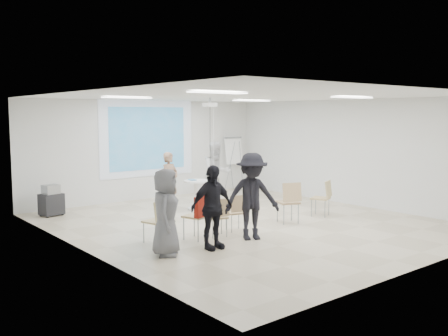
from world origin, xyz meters
TOP-DOWN VIEW (x-y plane):
  - floor at (0.00, 0.00)m, footprint 8.00×9.00m
  - ceiling at (0.00, 0.00)m, footprint 8.00×9.00m
  - wall_back at (0.00, 4.55)m, footprint 8.00×0.10m
  - wall_left at (-4.05, 0.00)m, footprint 0.10×9.00m
  - wall_right at (4.05, 0.00)m, footprint 0.10×9.00m
  - projection_halo at (0.00, 4.49)m, footprint 3.20×0.01m
  - projection_image at (0.00, 4.47)m, footprint 2.60×0.01m
  - pedestal_table at (0.06, 2.06)m, footprint 0.74×0.74m
  - player_left at (-0.53, 2.46)m, footprint 0.74×0.58m
  - player_right at (1.01, 2.38)m, footprint 1.09×0.93m
  - controller_left at (-0.35, 2.71)m, footprint 0.07×0.13m
  - controller_right at (0.83, 2.63)m, footprint 0.07×0.14m
  - chair_far_left at (-2.60, -0.32)m, footprint 0.50×0.52m
  - chair_left_mid at (-1.80, -0.62)m, footprint 0.58×0.60m
  - chair_left_inner at (-1.35, -0.68)m, footprint 0.49×0.51m
  - chair_center at (-0.72, -0.54)m, footprint 0.48×0.50m
  - chair_right_inner at (0.77, -0.71)m, footprint 0.61×0.63m
  - chair_right_far at (2.06, -0.66)m, footprint 0.58×0.59m
  - red_jacket at (-1.82, -0.76)m, footprint 0.45×0.23m
  - laptop at (-1.33, -0.60)m, footprint 0.35×0.30m
  - audience_left at (-2.02, -1.34)m, footprint 1.08×0.65m
  - audience_mid at (-0.93, -1.26)m, footprint 1.49×1.19m
  - audience_outer at (-2.95, -1.15)m, footprint 1.00×1.04m
  - flipchart_easel at (3.17, 4.20)m, footprint 0.79×0.60m
  - av_cart at (-3.27, 3.76)m, footprint 0.60×0.52m
  - ceiling_projector at (0.10, 1.49)m, footprint 0.30×0.25m
  - fluor_panel_nw at (-2.00, 2.00)m, footprint 1.20×0.30m
  - fluor_panel_ne at (2.00, 2.00)m, footprint 1.20×0.30m
  - fluor_panel_sw at (-2.00, -1.50)m, footprint 1.20×0.30m
  - fluor_panel_se at (2.00, -1.50)m, footprint 1.20×0.30m

SIDE VIEW (x-z plane):
  - floor at x=0.00m, z-range -0.10..0.00m
  - av_cart at x=-3.27m, z-range -0.03..0.76m
  - laptop at x=-1.33m, z-range 0.43..0.45m
  - pedestal_table at x=0.06m, z-range 0.05..0.88m
  - chair_center at x=-0.72m, z-range 0.07..0.90m
  - chair_left_inner at x=-1.35m, z-range 0.08..0.90m
  - chair_far_left at x=-2.60m, z-range 0.08..0.94m
  - chair_right_far at x=2.06m, z-range 0.08..1.00m
  - chair_left_mid at x=-1.80m, z-range 0.09..1.05m
  - chair_right_inner at x=0.77m, z-range 0.09..1.08m
  - red_jacket at x=-1.82m, z-range 0.51..0.93m
  - player_left at x=-0.53m, z-range 0.00..1.78m
  - audience_outer at x=-2.95m, z-range 0.00..1.79m
  - audience_left at x=-2.02m, z-range 0.00..1.86m
  - player_right at x=1.01m, z-range 0.00..1.99m
  - audience_mid at x=-0.93m, z-range 0.00..2.03m
  - controller_left at x=-0.35m, z-range 1.15..1.19m
  - flipchart_easel at x=3.17m, z-range 0.43..2.25m
  - controller_right at x=0.83m, z-range 1.32..1.37m
  - wall_back at x=0.00m, z-range 0.00..3.00m
  - wall_left at x=-4.05m, z-range 0.00..3.00m
  - wall_right at x=4.05m, z-range 0.00..3.00m
  - projection_halo at x=0.00m, z-range 0.70..3.00m
  - projection_image at x=0.00m, z-range 0.90..2.80m
  - ceiling_projector at x=0.10m, z-range 1.19..4.19m
  - fluor_panel_nw at x=-2.00m, z-range 2.96..2.98m
  - fluor_panel_ne at x=2.00m, z-range 2.96..2.98m
  - fluor_panel_sw at x=-2.00m, z-range 2.96..2.98m
  - fluor_panel_se at x=2.00m, z-range 2.96..2.98m
  - ceiling at x=0.00m, z-range 3.00..3.10m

